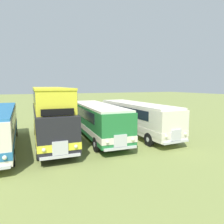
# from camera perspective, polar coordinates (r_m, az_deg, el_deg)

# --- Properties ---
(bus_sixth_in_row) EXTENTS (2.95, 10.90, 4.49)m
(bus_sixth_in_row) POSITION_cam_1_polar(r_m,az_deg,el_deg) (17.40, -16.61, -0.15)
(bus_sixth_in_row) COLOR black
(bus_sixth_in_row) RESTS_ON ground
(bus_seventh_in_row) EXTENTS (3.08, 10.69, 2.99)m
(bus_seventh_in_row) POSITION_cam_1_polar(r_m,az_deg,el_deg) (18.23, -4.18, -1.80)
(bus_seventh_in_row) COLOR #237538
(bus_seventh_in_row) RESTS_ON ground
(bus_eighth_in_row) EXTENTS (2.83, 10.94, 2.99)m
(bus_eighth_in_row) POSITION_cam_1_polar(r_m,az_deg,el_deg) (19.77, 6.66, -1.11)
(bus_eighth_in_row) COLOR silver
(bus_eighth_in_row) RESTS_ON ground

